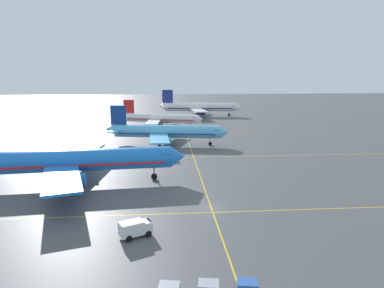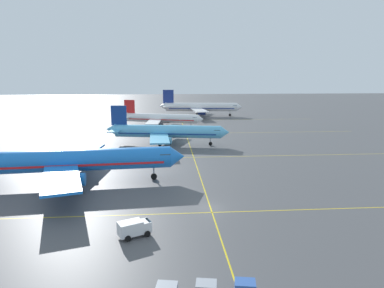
# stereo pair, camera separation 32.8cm
# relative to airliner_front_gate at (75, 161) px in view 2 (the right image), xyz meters

# --- Properties ---
(ground_plane) EXTENTS (600.00, 600.00, 0.00)m
(ground_plane) POSITION_rel_airliner_front_gate_xyz_m (24.06, -13.94, -4.41)
(ground_plane) COLOR #4C4C4F
(airliner_front_gate) EXTENTS (41.57, 35.74, 12.92)m
(airliner_front_gate) POSITION_rel_airliner_front_gate_xyz_m (0.00, 0.00, 0.00)
(airliner_front_gate) COLOR blue
(airliner_front_gate) RESTS_ON ground
(airliner_second_row) EXTENTS (36.55, 31.16, 11.39)m
(airliner_second_row) POSITION_rel_airliner_front_gate_xyz_m (17.22, 34.76, -0.52)
(airliner_second_row) COLOR #5BB7E5
(airliner_second_row) RESTS_ON ground
(airliner_third_row) EXTENTS (32.98, 28.14, 10.44)m
(airliner_third_row) POSITION_rel_airliner_front_gate_xyz_m (15.23, 68.02, -0.84)
(airliner_third_row) COLOR white
(airliner_third_row) RESTS_ON ground
(airliner_far_left_stand) EXTENTS (41.14, 35.31, 12.78)m
(airliner_far_left_stand) POSITION_rel_airliner_front_gate_xyz_m (34.08, 102.76, -0.05)
(airliner_far_left_stand) COLOR white
(airliner_far_left_stand) RESTS_ON ground
(taxiway_markings) EXTENTS (120.57, 152.49, 0.01)m
(taxiway_markings) POSITION_rel_airliner_front_gate_xyz_m (24.06, 36.05, -4.41)
(taxiway_markings) COLOR yellow
(taxiway_markings) RESTS_ON ground
(service_truck_red_van) EXTENTS (4.50, 3.46, 2.10)m
(service_truck_red_van) POSITION_rel_airliner_front_gate_xyz_m (13.13, -22.74, -3.23)
(service_truck_red_van) COLOR white
(service_truck_red_van) RESTS_ON ground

